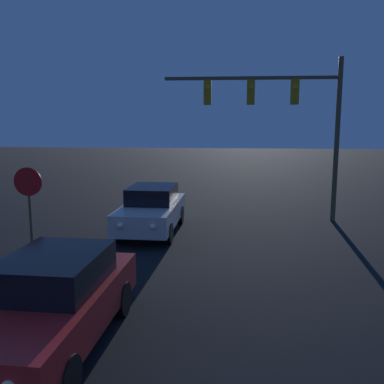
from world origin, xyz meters
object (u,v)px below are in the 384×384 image
at_px(car_near, 52,301).
at_px(traffic_signal_mast, 284,109).
at_px(car_far, 152,209).
at_px(stop_sign, 29,197).

relative_size(car_near, traffic_signal_mast, 0.68).
height_order(car_near, car_far, same).
relative_size(car_far, traffic_signal_mast, 0.68).
xyz_separation_m(car_near, traffic_signal_mast, (4.90, 9.81, 3.41)).
distance_m(traffic_signal_mast, stop_sign, 9.52).
distance_m(car_near, stop_sign, 4.71).
distance_m(car_far, stop_sign, 4.52).
bearing_deg(traffic_signal_mast, car_near, -116.54).
xyz_separation_m(traffic_signal_mast, stop_sign, (-7.16, -5.81, -2.39)).
bearing_deg(car_near, traffic_signal_mast, -114.45).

